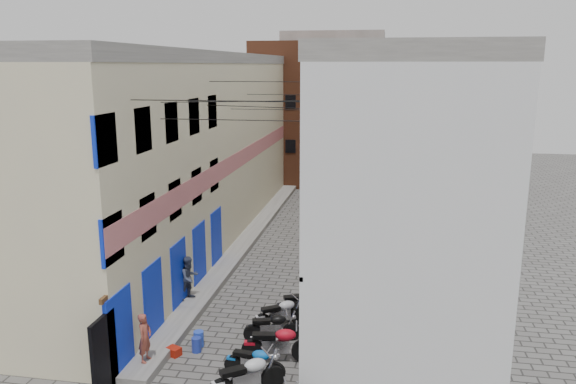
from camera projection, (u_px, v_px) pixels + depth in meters
The scene contains 19 objects.
plinth at pixel (248, 239), 27.45m from camera, with size 0.90×26.00×0.25m, color slate.
building_left at pixel (187, 149), 26.93m from camera, with size 5.10×27.00×9.00m.
building_right at pixel (398, 154), 25.28m from camera, with size 5.94×26.00×9.00m.
building_far_brick_left at pixel (298, 113), 40.77m from camera, with size 6.00×6.00×10.00m, color brown.
building_far_brick_right at pixel (367, 125), 42.06m from camera, with size 5.00×6.00×8.00m, color brown.
building_far_concrete at pixel (333, 101), 46.08m from camera, with size 8.00×5.00×11.00m, color slate.
far_shopfront at pixel (320, 172), 38.58m from camera, with size 2.00×0.30×2.40m, color black.
overhead_wires at pixel (264, 102), 20.41m from camera, with size 5.80×13.02×1.32m.
motorcycle_b at pixel (247, 375), 14.51m from camera, with size 0.67×2.11×1.22m, color silver, non-canonical shape.
motorcycle_c at pixel (254, 360), 15.39m from camera, with size 0.56×1.77×1.02m, color blue, non-canonical shape.
motorcycle_d at pixel (278, 342), 16.20m from camera, with size 0.68×2.14×1.24m, color #B90D1E, non-canonical shape.
motorcycle_e at pixel (272, 326), 17.44m from camera, with size 0.57×1.79×1.04m, color black, non-canonical shape.
motorcycle_f at pixel (281, 312), 18.30m from camera, with size 0.61×1.92×1.11m, color #B7B6BC, non-canonical shape.
motorcycle_g at pixel (304, 302), 19.02m from camera, with size 0.65×2.05×1.19m, color black, non-canonical shape.
person_a at pixel (145, 338), 15.74m from camera, with size 0.52×0.34×1.42m, color brown.
person_b at pixel (189, 278), 19.97m from camera, with size 0.76×0.59×1.56m, color #383F54.
water_jug_near at pixel (196, 345), 16.84m from camera, with size 0.29×0.29×0.45m, color #2136A7.
water_jug_far at pixel (199, 339), 17.17m from camera, with size 0.31×0.31×0.49m, color blue.
red_crate at pixel (174, 351), 16.65m from camera, with size 0.40×0.30×0.25m, color #A41B0B.
Camera 1 is at (4.43, -12.52, 8.43)m, focal length 35.00 mm.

